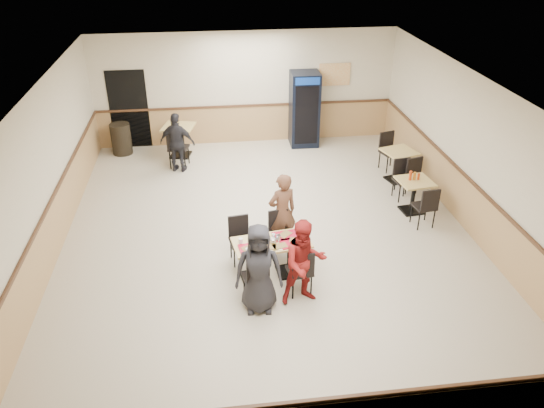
{
  "coord_description": "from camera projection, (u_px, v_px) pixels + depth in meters",
  "views": [
    {
      "loc": [
        -1.06,
        -8.82,
        5.63
      ],
      "look_at": [
        0.01,
        -0.5,
        0.99
      ],
      "focal_mm": 35.0,
      "sensor_mm": 36.0,
      "label": 1
    }
  ],
  "objects": [
    {
      "name": "ground",
      "position": [
        268.0,
        236.0,
        10.5
      ],
      "size": [
        10.0,
        10.0,
        0.0
      ],
      "primitive_type": "plane",
      "color": "beige",
      "rests_on": "ground"
    },
    {
      "name": "room_shell",
      "position": [
        329.0,
        153.0,
        12.63
      ],
      "size": [
        10.0,
        10.0,
        10.0
      ],
      "color": "silver",
      "rests_on": "ground"
    },
    {
      "name": "main_table",
      "position": [
        272.0,
        253.0,
        9.14
      ],
      "size": [
        1.39,
        0.83,
        0.7
      ],
      "rotation": [
        0.0,
        0.0,
        0.14
      ],
      "color": "black",
      "rests_on": "ground"
    },
    {
      "name": "main_chairs",
      "position": [
        269.0,
        255.0,
        9.14
      ],
      "size": [
        1.36,
        1.68,
        0.89
      ],
      "rotation": [
        0.0,
        0.0,
        0.14
      ],
      "color": "black",
      "rests_on": "ground"
    },
    {
      "name": "diner_woman_left",
      "position": [
        259.0,
        269.0,
        8.23
      ],
      "size": [
        0.79,
        0.55,
        1.54
      ],
      "primitive_type": "imported",
      "rotation": [
        0.0,
        0.0,
        -0.08
      ],
      "color": "#222227",
      "rests_on": "ground"
    },
    {
      "name": "diner_woman_right",
      "position": [
        304.0,
        263.0,
        8.41
      ],
      "size": [
        0.8,
        0.67,
        1.5
      ],
      "primitive_type": "imported",
      "rotation": [
        0.0,
        0.0,
        0.14
      ],
      "color": "maroon",
      "rests_on": "ground"
    },
    {
      "name": "diner_man_opposite",
      "position": [
        282.0,
        212.0,
        9.76
      ],
      "size": [
        0.66,
        0.53,
        1.55
      ],
      "primitive_type": "imported",
      "rotation": [
        0.0,
        0.0,
        3.47
      ],
      "color": "brown",
      "rests_on": "ground"
    },
    {
      "name": "lone_diner",
      "position": [
        177.0,
        143.0,
        12.78
      ],
      "size": [
        0.94,
        0.6,
        1.48
      ],
      "primitive_type": "imported",
      "rotation": [
        0.0,
        0.0,
        2.84
      ],
      "color": "#222227",
      "rests_on": "ground"
    },
    {
      "name": "tabletop_clutter",
      "position": [
        273.0,
        242.0,
        8.97
      ],
      "size": [
        1.16,
        0.68,
        0.12
      ],
      "rotation": [
        0.0,
        0.0,
        0.14
      ],
      "color": "red",
      "rests_on": "main_table"
    },
    {
      "name": "side_table_near",
      "position": [
        414.0,
        191.0,
        11.13
      ],
      "size": [
        0.75,
        0.75,
        0.73
      ],
      "rotation": [
        0.0,
        0.0,
        0.12
      ],
      "color": "black",
      "rests_on": "ground"
    },
    {
      "name": "side_table_near_chair_south",
      "position": [
        424.0,
        205.0,
        10.64
      ],
      "size": [
        0.47,
        0.47,
        0.92
      ],
      "primitive_type": null,
      "rotation": [
        0.0,
        0.0,
        3.26
      ],
      "color": "black",
      "rests_on": "ground"
    },
    {
      "name": "side_table_near_chair_north",
      "position": [
        404.0,
        180.0,
        11.65
      ],
      "size": [
        0.47,
        0.47,
        0.92
      ],
      "primitive_type": null,
      "rotation": [
        0.0,
        0.0,
        0.12
      ],
      "color": "black",
      "rests_on": "ground"
    },
    {
      "name": "side_table_far",
      "position": [
        399.0,
        161.0,
        12.43
      ],
      "size": [
        0.87,
        0.87,
        0.75
      ],
      "rotation": [
        0.0,
        0.0,
        0.28
      ],
      "color": "black",
      "rests_on": "ground"
    },
    {
      "name": "side_table_far_chair_south",
      "position": [
        407.0,
        173.0,
        11.92
      ],
      "size": [
        0.55,
        0.55,
        0.96
      ],
      "primitive_type": null,
      "rotation": [
        0.0,
        0.0,
        3.42
      ],
      "color": "black",
      "rests_on": "ground"
    },
    {
      "name": "side_table_far_chair_north",
      "position": [
        390.0,
        152.0,
        12.97
      ],
      "size": [
        0.55,
        0.55,
        0.96
      ],
      "primitive_type": null,
      "rotation": [
        0.0,
        0.0,
        0.28
      ],
      "color": "black",
      "rests_on": "ground"
    },
    {
      "name": "condiment_caddy",
      "position": [
        414.0,
        176.0,
        11.01
      ],
      "size": [
        0.23,
        0.06,
        0.2
      ],
      "color": "#BD360D",
      "rests_on": "side_table_near"
    },
    {
      "name": "back_table",
      "position": [
        179.0,
        136.0,
        13.68
      ],
      "size": [
        0.92,
        0.92,
        0.82
      ],
      "rotation": [
        0.0,
        0.0,
        -0.24
      ],
      "color": "black",
      "rests_on": "ground"
    },
    {
      "name": "back_table_chair_lone",
      "position": [
        179.0,
        147.0,
        13.13
      ],
      "size": [
        0.58,
        0.58,
        1.04
      ],
      "primitive_type": null,
      "rotation": [
        0.0,
        0.0,
        2.9
      ],
      "color": "black",
      "rests_on": "ground"
    },
    {
      "name": "pepsi_cooler",
      "position": [
        304.0,
        109.0,
        14.18
      ],
      "size": [
        0.76,
        0.77,
        1.98
      ],
      "rotation": [
        0.0,
        0.0,
        -0.02
      ],
      "color": "black",
      "rests_on": "ground"
    },
    {
      "name": "trash_bin",
      "position": [
        121.0,
        139.0,
        13.89
      ],
      "size": [
        0.52,
        0.52,
        0.82
      ],
      "primitive_type": "cylinder",
      "color": "black",
      "rests_on": "ground"
    }
  ]
}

